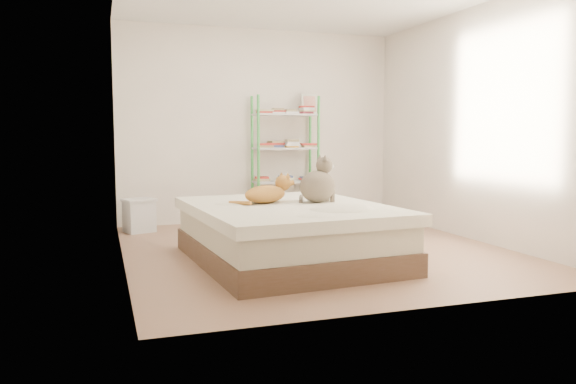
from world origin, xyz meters
name	(u,v)px	position (x,y,z in m)	size (l,w,h in m)	color
room	(315,123)	(0.00, 0.00, 1.30)	(3.81, 4.21, 2.61)	#99725D
bed	(288,233)	(-0.44, -0.44, 0.27)	(1.83, 2.22, 0.53)	brown
orange_cat	(265,192)	(-0.60, -0.26, 0.64)	(0.53, 0.29, 0.22)	gold
grey_cat	(318,179)	(-0.11, -0.35, 0.75)	(0.32, 0.39, 0.44)	gray
shelf_unit	(286,159)	(0.31, 1.88, 0.86)	(0.92, 0.36, 1.74)	green
cardboard_box	(283,219)	(-0.04, 0.93, 0.19)	(0.63, 0.63, 0.43)	#8C7350
white_bin	(139,215)	(-1.65, 1.65, 0.21)	(0.44, 0.41, 0.41)	silver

